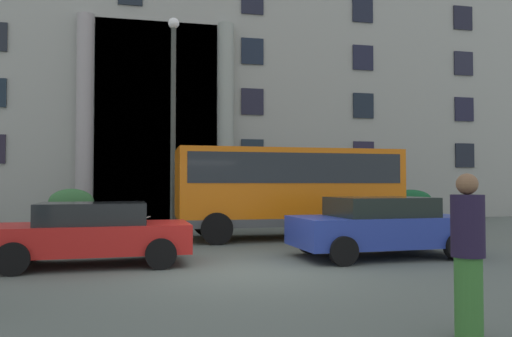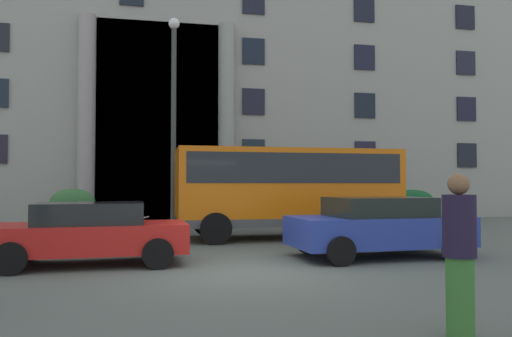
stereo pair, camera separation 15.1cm
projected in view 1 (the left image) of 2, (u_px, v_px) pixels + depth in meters
ground_plane at (246, 274)px, 9.63m from camera, size 80.00×64.00×0.12m
office_building_facade at (186, 83)px, 26.94m from camera, size 34.90×9.61×14.45m
orange_minibus at (287, 185)px, 15.56m from camera, size 6.92×2.78×2.78m
bus_stop_sign at (385, 183)px, 18.12m from camera, size 0.44×0.08×2.83m
hedge_planter_entrance_right at (232, 210)px, 19.88m from camera, size 1.80×0.82×1.39m
hedge_planter_far_east at (411, 207)px, 21.79m from camera, size 2.10×0.77×1.46m
hedge_planter_entrance_left at (71, 209)px, 19.03m from camera, size 1.76×0.71×1.52m
hedge_planter_far_west at (310, 207)px, 20.72m from camera, size 1.51×0.92×1.50m
parked_sedan_second at (380, 226)px, 11.49m from camera, size 4.16×2.28×1.39m
parked_sedan_far at (93, 233)px, 10.30m from camera, size 4.04×2.09×1.31m
motorcycle_far_end at (123, 235)px, 12.09m from camera, size 1.90×0.72×0.89m
scooter_by_planter at (367, 228)px, 13.73m from camera, size 2.05×0.55×0.89m
pedestrian_woman_with_bag at (468, 254)px, 5.44m from camera, size 0.36×0.36×1.82m
lamppost_plaza_centre at (173, 107)px, 17.90m from camera, size 0.40×0.40×7.78m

